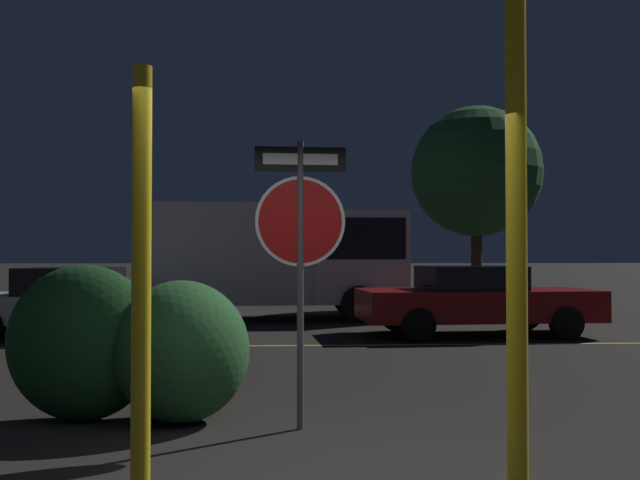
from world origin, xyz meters
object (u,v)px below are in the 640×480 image
Objects in this scene: yellow_pole_right at (516,222)px; passing_car_3 at (475,300)px; stop_sign at (300,227)px; hedge_bush_2 at (83,343)px; hedge_bush_3 at (181,351)px; passing_car_2 at (76,302)px; yellow_pole_left at (141,294)px; delivery_truck at (286,254)px; tree_0 at (476,172)px.

passing_car_3 is at bearing 76.30° from yellow_pole_right.
hedge_bush_2 is (-2.01, 0.42, -1.06)m from stop_sign.
passing_car_3 is at bearing 55.90° from hedge_bush_3.
hedge_bush_2 is (-3.44, 1.98, -1.04)m from yellow_pole_right.
yellow_pole_left is at bearing 21.16° from passing_car_2.
passing_car_3 is at bearing 44.07° from delivery_truck.
tree_0 is at bearing 160.82° from passing_car_3.
yellow_pole_right reaches higher than hedge_bush_3.
yellow_pole_right is 0.60× the size of tree_0.
yellow_pole_right is at bearing 14.64° from yellow_pole_left.
passing_car_3 is 5.21m from delivery_truck.
delivery_truck is (-1.47, 12.40, -0.20)m from yellow_pole_right.
yellow_pole_left reaches higher than passing_car_2.
delivery_truck reaches higher than yellow_pole_left.
yellow_pole_right is 10.53m from passing_car_2.
stop_sign is 0.97× the size of yellow_pole_left.
delivery_truck is at bearing 134.31° from passing_car_2.
yellow_pole_right is 16.31m from tree_0.
delivery_truck reaches higher than stop_sign.
yellow_pole_left is 0.61× the size of passing_car_2.
yellow_pole_right reaches higher than passing_car_2.
delivery_truck is (1.97, 10.42, 0.83)m from hedge_bush_2.
stop_sign is at bearing 132.50° from yellow_pole_right.
yellow_pole_left is at bearing -165.36° from yellow_pole_right.
passing_car_3 reaches higher than hedge_bush_3.
yellow_pole_right is 12.49m from delivery_truck.
passing_car_2 is at bearing 121.45° from yellow_pole_right.
stop_sign is 2.12m from yellow_pole_right.
stop_sign is 0.44× the size of tree_0.
delivery_truck is (1.05, 10.53, 0.91)m from hedge_bush_3.
yellow_pole_left is 10.42m from passing_car_3.
stop_sign is 15.27m from tree_0.
yellow_pole_right is at bearing 6.34° from delivery_truck.
yellow_pole_left is at bearing -68.41° from hedge_bush_2.
stop_sign is 2.44m from yellow_pole_left.
passing_car_3 is at bearing 64.17° from yellow_pole_left.
hedge_bush_2 is at bearing 111.59° from yellow_pole_left.
stop_sign is 2.31m from hedge_bush_2.
tree_0 reaches higher than passing_car_2.
yellow_pole_right is 0.59× the size of delivery_truck.
passing_car_2 is 0.93× the size of passing_car_3.
passing_car_2 is at bearing -94.81° from passing_car_3.
tree_0 reaches higher than hedge_bush_3.
hedge_bush_2 reaches higher than hedge_bush_3.
stop_sign is 0.55× the size of passing_car_3.
tree_0 is (1.96, 6.89, 3.28)m from passing_car_3.
yellow_pole_right reaches higher than passing_car_3.
passing_car_3 is (4.53, 9.37, -0.63)m from yellow_pole_left.
yellow_pole_right is 4.10m from hedge_bush_2.
hedge_bush_2 reaches higher than passing_car_2.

